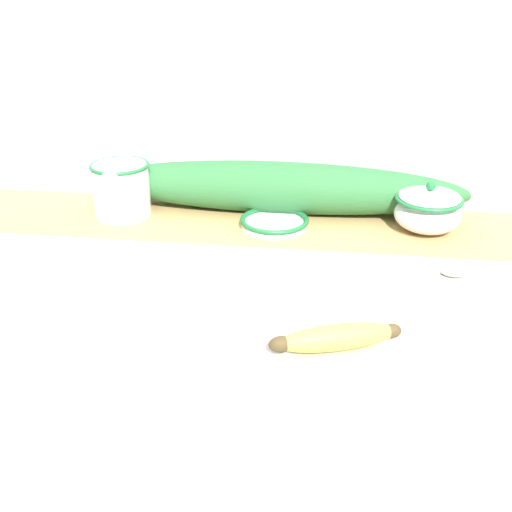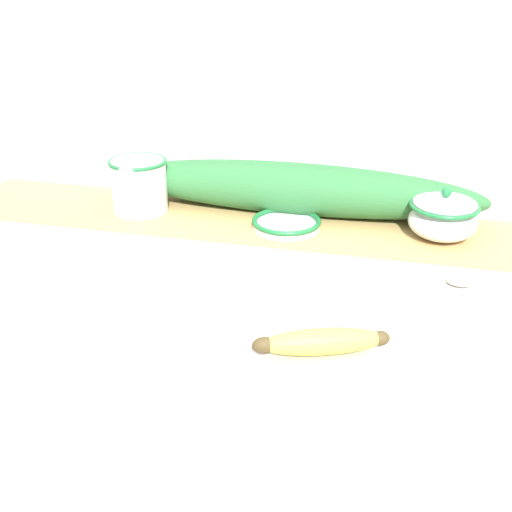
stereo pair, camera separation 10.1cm
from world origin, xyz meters
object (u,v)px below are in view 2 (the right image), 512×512
object	(u,v)px
sugar_bowl	(443,216)
banana	(322,342)
small_dish	(286,223)
spoon	(453,282)
cream_pitcher	(139,183)

from	to	relation	value
sugar_bowl	banana	distance (m)	0.48
small_dish	spoon	bearing A→B (deg)	-27.26
spoon	small_dish	bearing A→B (deg)	162.77
small_dish	spoon	world-z (taller)	small_dish
banana	spoon	xyz separation A→B (m)	(0.19, 0.26, -0.01)
banana	sugar_bowl	bearing A→B (deg)	69.24
small_dish	spoon	xyz separation A→B (m)	(0.33, -0.17, -0.01)
cream_pitcher	spoon	bearing A→B (deg)	-16.31
sugar_bowl	banana	size ratio (longest dim) A/B	0.70
cream_pitcher	spoon	xyz separation A→B (m)	(0.65, -0.19, -0.06)
spoon	sugar_bowl	bearing A→B (deg)	105.56
cream_pitcher	small_dish	bearing A→B (deg)	-4.00
sugar_bowl	spoon	world-z (taller)	sugar_bowl
sugar_bowl	spoon	size ratio (longest dim) A/B	0.88
small_dish	banana	bearing A→B (deg)	-72.30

